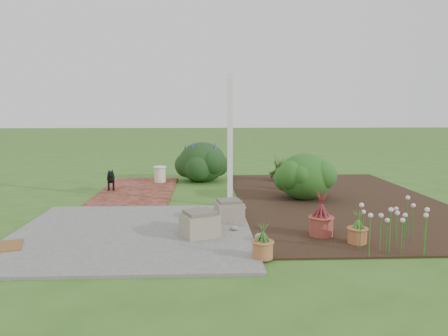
{
  "coord_description": "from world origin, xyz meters",
  "views": [
    {
      "loc": [
        -0.18,
        -8.09,
        1.81
      ],
      "look_at": [
        0.2,
        0.4,
        0.7
      ],
      "focal_mm": 35.0,
      "sensor_mm": 36.0,
      "label": 1
    }
  ],
  "objects_px": {
    "cream_ceramic_urn": "(160,174)",
    "evergreen_shrub": "(305,175)",
    "stone_trough_near": "(200,225)",
    "black_dog": "(111,178)"
  },
  "relations": [
    {
      "from": "stone_trough_near",
      "to": "black_dog",
      "type": "relative_size",
      "value": 0.9
    },
    {
      "from": "stone_trough_near",
      "to": "cream_ceramic_urn",
      "type": "height_order",
      "value": "cream_ceramic_urn"
    },
    {
      "from": "black_dog",
      "to": "cream_ceramic_urn",
      "type": "height_order",
      "value": "black_dog"
    },
    {
      "from": "cream_ceramic_urn",
      "to": "stone_trough_near",
      "type": "bearing_deg",
      "value": -77.79
    },
    {
      "from": "cream_ceramic_urn",
      "to": "evergreen_shrub",
      "type": "relative_size",
      "value": 0.34
    },
    {
      "from": "evergreen_shrub",
      "to": "black_dog",
      "type": "bearing_deg",
      "value": 165.16
    },
    {
      "from": "cream_ceramic_urn",
      "to": "black_dog",
      "type": "bearing_deg",
      "value": -132.4
    },
    {
      "from": "stone_trough_near",
      "to": "black_dog",
      "type": "height_order",
      "value": "black_dog"
    },
    {
      "from": "stone_trough_near",
      "to": "cream_ceramic_urn",
      "type": "xyz_separation_m",
      "value": [
        -1.05,
        4.84,
        0.04
      ]
    },
    {
      "from": "stone_trough_near",
      "to": "cream_ceramic_urn",
      "type": "distance_m",
      "value": 4.95
    }
  ]
}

